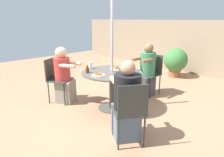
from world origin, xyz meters
TOP-DOWN VIEW (x-y plane):
  - ground_plane at (0.00, 0.00)m, footprint 12.00×12.00m
  - back_fence at (0.00, 3.55)m, footprint 10.00×0.06m
  - patio_table at (0.00, 0.00)m, footprint 1.12×1.12m
  - umbrella_pole at (0.00, 0.00)m, footprint 0.05×0.05m
  - patio_chair_north at (-1.04, -0.57)m, footprint 0.57×0.57m
  - diner_north at (-0.90, -0.49)m, footprint 0.57×0.50m
  - patio_chair_east at (1.00, -0.64)m, footprint 0.58×0.58m
  - diner_east at (0.86, -0.55)m, footprint 0.58×0.55m
  - patio_chair_south at (0.05, 1.19)m, footprint 0.43×0.43m
  - diner_south at (0.04, 1.02)m, footprint 0.35×0.52m
  - pancake_plate_a at (-0.09, 0.20)m, footprint 0.23×0.23m
  - pancake_plate_b at (0.01, -0.34)m, footprint 0.23×0.23m
  - pancake_plate_c at (0.29, -0.06)m, footprint 0.23×0.23m
  - pancake_plate_d at (0.16, 0.35)m, footprint 0.23×0.23m
  - syrup_bottle at (-0.26, -0.37)m, footprint 0.09×0.07m
  - coffee_cup at (0.13, 0.12)m, footprint 0.08×0.08m
  - drinking_glass_a at (-0.03, 0.36)m, footprint 0.06×0.06m
  - drinking_glass_b at (-0.48, -0.12)m, footprint 0.07×0.07m
  - potted_shrub at (-0.28, 2.85)m, footprint 0.68×0.68m

SIDE VIEW (x-z plane):
  - ground_plane at x=0.00m, z-range 0.00..0.00m
  - potted_shrub at x=-0.28m, z-range 0.05..0.90m
  - diner_east at x=0.86m, z-range -0.06..1.09m
  - patio_chair_north at x=-1.04m, z-range 0.08..0.97m
  - patio_chair_east at x=1.00m, z-range 0.08..0.97m
  - patio_chair_south at x=0.05m, z-range 0.08..0.97m
  - diner_north at x=-0.90m, z-range -0.04..1.10m
  - diner_south at x=0.04m, z-range -0.04..1.12m
  - patio_table at x=0.00m, z-range 0.20..0.92m
  - pancake_plate_b at x=0.01m, z-range 0.71..0.76m
  - pancake_plate_c at x=0.29m, z-range 0.71..0.77m
  - pancake_plate_d at x=0.16m, z-range 0.71..0.78m
  - pancake_plate_a at x=-0.09m, z-range 0.71..0.78m
  - coffee_cup at x=0.13m, z-range 0.72..0.82m
  - syrup_bottle at x=-0.26m, z-range 0.70..0.85m
  - drinking_glass_b at x=-0.48m, z-range 0.72..0.85m
  - drinking_glass_a at x=-0.03m, z-range 0.72..0.85m
  - back_fence at x=0.00m, z-range 0.00..1.62m
  - umbrella_pole at x=0.00m, z-range 0.00..2.14m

